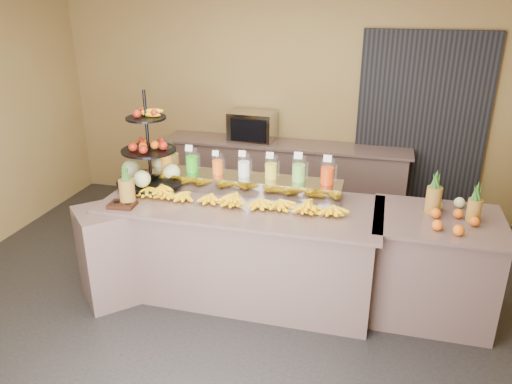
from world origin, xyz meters
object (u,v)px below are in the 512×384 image
at_px(pitcher_tray, 244,184).
at_px(right_fruit_pile, 451,213).
at_px(oven_warmer, 252,126).
at_px(banana_heap, 234,197).
at_px(condiment_caddy, 122,205).
at_px(fruit_stand, 154,163).

height_order(pitcher_tray, right_fruit_pile, right_fruit_pile).
distance_m(pitcher_tray, oven_warmer, 1.71).
distance_m(pitcher_tray, banana_heap, 0.32).
xyz_separation_m(condiment_caddy, oven_warmer, (0.58, 2.29, 0.17)).
xyz_separation_m(pitcher_tray, condiment_caddy, (-0.94, -0.62, -0.06)).
height_order(pitcher_tray, condiment_caddy, pitcher_tray).
relative_size(fruit_stand, oven_warmer, 1.68).
bearing_deg(fruit_stand, pitcher_tray, 14.27).
relative_size(pitcher_tray, right_fruit_pile, 4.25).
height_order(condiment_caddy, oven_warmer, oven_warmer).
relative_size(fruit_stand, condiment_caddy, 4.11).
bearing_deg(condiment_caddy, right_fruit_pile, 8.69).
distance_m(banana_heap, right_fruit_pile, 1.85).
height_order(fruit_stand, condiment_caddy, fruit_stand).
bearing_deg(right_fruit_pile, fruit_stand, 177.87).
bearing_deg(fruit_stand, right_fruit_pile, 5.66).
xyz_separation_m(fruit_stand, oven_warmer, (0.50, 1.77, -0.05)).
bearing_deg(banana_heap, pitcher_tray, 89.04).
bearing_deg(pitcher_tray, banana_heap, -90.96).
bearing_deg(condiment_caddy, banana_heap, 18.20).
relative_size(banana_heap, fruit_stand, 2.08).
relative_size(condiment_caddy, right_fruit_pile, 0.52).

